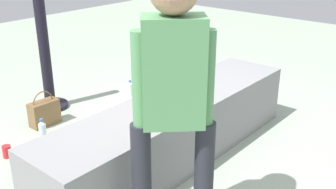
{
  "coord_description": "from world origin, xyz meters",
  "views": [
    {
      "loc": [
        -2.27,
        -1.86,
        1.76
      ],
      "look_at": [
        -0.41,
        -0.28,
        0.77
      ],
      "focal_mm": 43.49,
      "sensor_mm": 36.0,
      "label": 1
    }
  ],
  "objects_px": {
    "water_bottle_near_gift": "(130,89)",
    "child_seated": "(167,77)",
    "gift_bag": "(149,77)",
    "cake_plate": "(154,115)",
    "party_cup_red": "(7,151)",
    "water_bottle_far_side": "(43,131)",
    "handbag_black_leather": "(37,164)",
    "cake_box_white": "(106,110)",
    "adult_standing": "(173,90)",
    "handbag_brown_canvas": "(44,112)"
  },
  "relations": [
    {
      "from": "party_cup_red",
      "to": "cake_box_white",
      "type": "relative_size",
      "value": 0.35
    },
    {
      "from": "water_bottle_far_side",
      "to": "party_cup_red",
      "type": "bearing_deg",
      "value": 179.94
    },
    {
      "from": "water_bottle_near_gift",
      "to": "handbag_black_leather",
      "type": "relative_size",
      "value": 0.64
    },
    {
      "from": "adult_standing",
      "to": "cake_plate",
      "type": "relative_size",
      "value": 7.16
    },
    {
      "from": "party_cup_red",
      "to": "adult_standing",
      "type": "bearing_deg",
      "value": -84.15
    },
    {
      "from": "cake_plate",
      "to": "water_bottle_near_gift",
      "type": "relative_size",
      "value": 1.23
    },
    {
      "from": "cake_box_white",
      "to": "water_bottle_far_side",
      "type": "bearing_deg",
      "value": 177.66
    },
    {
      "from": "cake_plate",
      "to": "water_bottle_far_side",
      "type": "relative_size",
      "value": 1.01
    },
    {
      "from": "party_cup_red",
      "to": "gift_bag",
      "type": "bearing_deg",
      "value": 4.06
    },
    {
      "from": "water_bottle_near_gift",
      "to": "party_cup_red",
      "type": "distance_m",
      "value": 1.63
    },
    {
      "from": "party_cup_red",
      "to": "handbag_brown_canvas",
      "type": "distance_m",
      "value": 0.63
    },
    {
      "from": "water_bottle_near_gift",
      "to": "water_bottle_far_side",
      "type": "relative_size",
      "value": 0.82
    },
    {
      "from": "cake_plate",
      "to": "gift_bag",
      "type": "distance_m",
      "value": 1.88
    },
    {
      "from": "gift_bag",
      "to": "cake_box_white",
      "type": "distance_m",
      "value": 0.83
    },
    {
      "from": "adult_standing",
      "to": "gift_bag",
      "type": "distance_m",
      "value": 2.59
    },
    {
      "from": "cake_plate",
      "to": "handbag_black_leather",
      "type": "bearing_deg",
      "value": 126.41
    },
    {
      "from": "adult_standing",
      "to": "handbag_brown_canvas",
      "type": "bearing_deg",
      "value": 78.55
    },
    {
      "from": "child_seated",
      "to": "water_bottle_near_gift",
      "type": "distance_m",
      "value": 1.62
    },
    {
      "from": "party_cup_red",
      "to": "handbag_black_leather",
      "type": "relative_size",
      "value": 0.36
    },
    {
      "from": "water_bottle_far_side",
      "to": "cake_box_white",
      "type": "distance_m",
      "value": 0.71
    },
    {
      "from": "cake_plate",
      "to": "party_cup_red",
      "type": "bearing_deg",
      "value": 115.56
    },
    {
      "from": "party_cup_red",
      "to": "cake_box_white",
      "type": "height_order",
      "value": "cake_box_white"
    },
    {
      "from": "party_cup_red",
      "to": "handbag_brown_canvas",
      "type": "height_order",
      "value": "handbag_brown_canvas"
    },
    {
      "from": "adult_standing",
      "to": "water_bottle_far_side",
      "type": "relative_size",
      "value": 7.23
    },
    {
      "from": "cake_plate",
      "to": "handbag_black_leather",
      "type": "xyz_separation_m",
      "value": [
        -0.54,
        0.73,
        -0.44
      ]
    },
    {
      "from": "adult_standing",
      "to": "handbag_brown_canvas",
      "type": "height_order",
      "value": "adult_standing"
    },
    {
      "from": "water_bottle_far_side",
      "to": "water_bottle_near_gift",
      "type": "bearing_deg",
      "value": 8.27
    },
    {
      "from": "child_seated",
      "to": "gift_bag",
      "type": "height_order",
      "value": "child_seated"
    },
    {
      "from": "handbag_black_leather",
      "to": "handbag_brown_canvas",
      "type": "relative_size",
      "value": 0.83
    },
    {
      "from": "adult_standing",
      "to": "handbag_black_leather",
      "type": "height_order",
      "value": "adult_standing"
    },
    {
      "from": "child_seated",
      "to": "cake_box_white",
      "type": "height_order",
      "value": "child_seated"
    },
    {
      "from": "cake_plate",
      "to": "cake_box_white",
      "type": "xyz_separation_m",
      "value": [
        0.51,
        1.13,
        -0.47
      ]
    },
    {
      "from": "child_seated",
      "to": "cake_plate",
      "type": "height_order",
      "value": "child_seated"
    },
    {
      "from": "water_bottle_near_gift",
      "to": "party_cup_red",
      "type": "bearing_deg",
      "value": -173.51
    },
    {
      "from": "adult_standing",
      "to": "cake_plate",
      "type": "xyz_separation_m",
      "value": [
        0.38,
        0.49,
        -0.43
      ]
    },
    {
      "from": "handbag_black_leather",
      "to": "adult_standing",
      "type": "bearing_deg",
      "value": -82.88
    },
    {
      "from": "water_bottle_far_side",
      "to": "cake_box_white",
      "type": "xyz_separation_m",
      "value": [
        0.71,
        -0.03,
        -0.04
      ]
    },
    {
      "from": "party_cup_red",
      "to": "cake_box_white",
      "type": "bearing_deg",
      "value": -1.59
    },
    {
      "from": "water_bottle_near_gift",
      "to": "party_cup_red",
      "type": "height_order",
      "value": "water_bottle_near_gift"
    },
    {
      "from": "handbag_black_leather",
      "to": "gift_bag",
      "type": "bearing_deg",
      "value": 16.84
    },
    {
      "from": "child_seated",
      "to": "water_bottle_near_gift",
      "type": "bearing_deg",
      "value": 56.76
    },
    {
      "from": "cake_plate",
      "to": "party_cup_red",
      "type": "height_order",
      "value": "cake_plate"
    },
    {
      "from": "handbag_black_leather",
      "to": "handbag_brown_canvas",
      "type": "distance_m",
      "value": 0.9
    },
    {
      "from": "gift_bag",
      "to": "handbag_black_leather",
      "type": "bearing_deg",
      "value": -163.16
    },
    {
      "from": "child_seated",
      "to": "gift_bag",
      "type": "relative_size",
      "value": 1.34
    },
    {
      "from": "child_seated",
      "to": "adult_standing",
      "type": "distance_m",
      "value": 0.9
    },
    {
      "from": "cake_plate",
      "to": "party_cup_red",
      "type": "distance_m",
      "value": 1.37
    },
    {
      "from": "child_seated",
      "to": "water_bottle_far_side",
      "type": "height_order",
      "value": "child_seated"
    },
    {
      "from": "water_bottle_near_gift",
      "to": "child_seated",
      "type": "bearing_deg",
      "value": -123.24
    },
    {
      "from": "cake_box_white",
      "to": "handbag_brown_canvas",
      "type": "distance_m",
      "value": 0.6
    }
  ]
}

